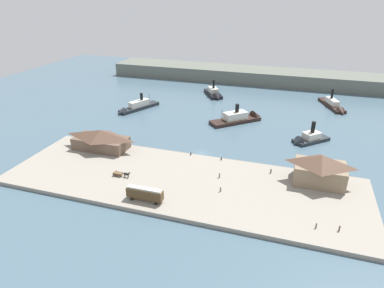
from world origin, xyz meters
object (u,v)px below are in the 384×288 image
at_px(pedestrian_near_cart, 339,228).
at_px(pedestrian_near_west_shed, 219,175).
at_px(ferry_departing_north, 242,118).
at_px(pedestrian_walking_west, 221,189).
at_px(pedestrian_standing_center, 316,226).
at_px(ferry_moored_east, 135,107).
at_px(mooring_post_center_east, 221,159).
at_px(mooring_post_west, 191,154).
at_px(ferry_outer_harbor, 334,106).
at_px(ferry_shed_central_terminal, 320,169).
at_px(horse_cart, 121,174).
at_px(pedestrian_walking_east, 271,171).
at_px(ferry_moored_west, 214,94).
at_px(ferry_mid_harbor, 307,139).
at_px(ferry_shed_customs_shed, 101,139).
at_px(street_tram, 145,193).

xyz_separation_m(pedestrian_near_cart, pedestrian_near_west_shed, (-33.60, 15.86, -0.02)).
bearing_deg(ferry_departing_north, pedestrian_walking_west, -85.25).
relative_size(pedestrian_standing_center, ferry_moored_east, 0.06).
distance_m(mooring_post_center_east, ferry_moored_east, 66.93).
bearing_deg(mooring_post_west, ferry_outer_harbor, 55.27).
bearing_deg(ferry_outer_harbor, ferry_moored_east, -160.45).
distance_m(pedestrian_near_cart, pedestrian_near_west_shed, 37.16).
bearing_deg(ferry_shed_central_terminal, pedestrian_standing_center, -91.86).
bearing_deg(mooring_post_center_east, pedestrian_standing_center, -42.77).
height_order(horse_cart, pedestrian_standing_center, horse_cart).
bearing_deg(pedestrian_walking_east, ferry_moored_west, 116.15).
bearing_deg(pedestrian_near_west_shed, mooring_post_center_east, 100.65).
bearing_deg(ferry_shed_central_terminal, mooring_post_west, 172.34).
distance_m(ferry_shed_central_terminal, pedestrian_walking_west, 30.54).
height_order(mooring_post_west, ferry_moored_west, ferry_moored_west).
height_order(pedestrian_walking_east, pedestrian_walking_west, pedestrian_walking_east).
height_order(horse_cart, ferry_moored_east, ferry_moored_east).
height_order(mooring_post_center_east, ferry_mid_harbor, ferry_mid_harbor).
relative_size(pedestrian_near_cart, ferry_outer_harbor, 0.07).
bearing_deg(ferry_mid_harbor, mooring_post_center_east, -135.77).
bearing_deg(mooring_post_west, ferry_shed_customs_shed, -171.49).
relative_size(horse_cart, pedestrian_standing_center, 3.81).
bearing_deg(pedestrian_near_west_shed, ferry_departing_north, 93.11).
height_order(ferry_shed_central_terminal, ferry_moored_west, ferry_shed_central_terminal).
height_order(mooring_post_west, ferry_moored_east, ferry_moored_east).
relative_size(ferry_shed_customs_shed, ferry_outer_harbor, 0.80).
distance_m(horse_cart, pedestrian_standing_center, 58.19).
xyz_separation_m(pedestrian_standing_center, mooring_post_center_east, (-30.49, 28.21, -0.25)).
relative_size(pedestrian_walking_east, pedestrian_walking_west, 1.04).
xyz_separation_m(pedestrian_near_cart, ferry_moored_west, (-57.79, 103.08, -0.51)).
bearing_deg(ferry_shed_central_terminal, horse_cart, -165.53).
xyz_separation_m(ferry_shed_central_terminal, ferry_moored_east, (-84.15, 46.34, -4.29)).
xyz_separation_m(horse_cart, pedestrian_near_west_shed, (29.39, 8.65, -0.17)).
bearing_deg(ferry_shed_central_terminal, ferry_moored_west, 123.37).
relative_size(street_tram, pedestrian_near_west_shed, 6.27).
xyz_separation_m(horse_cart, mooring_post_west, (16.11, 20.77, -0.47)).
relative_size(horse_cart, ferry_outer_harbor, 0.23).
xyz_separation_m(ferry_shed_customs_shed, ferry_moored_east, (-9.06, 45.56, -3.38)).
bearing_deg(ferry_departing_north, pedestrian_walking_east, -68.99).
bearing_deg(ferry_departing_north, ferry_moored_west, 122.62).
bearing_deg(ferry_shed_customs_shed, ferry_moored_west, 74.71).
bearing_deg(mooring_post_center_east, mooring_post_west, 178.23).
distance_m(pedestrian_near_west_shed, ferry_moored_west, 90.51).
distance_m(street_tram, pedestrian_walking_east, 40.93).
bearing_deg(ferry_outer_harbor, pedestrian_walking_east, -106.34).
distance_m(pedestrian_walking_east, ferry_moored_west, 88.63).
distance_m(ferry_shed_central_terminal, horse_cart, 60.44).
bearing_deg(pedestrian_walking_east, ferry_departing_north, 111.01).
xyz_separation_m(ferry_shed_central_terminal, pedestrian_near_west_shed, (-29.02, -6.42, -3.85)).
bearing_deg(pedestrian_walking_west, ferry_shed_customs_shed, 162.89).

